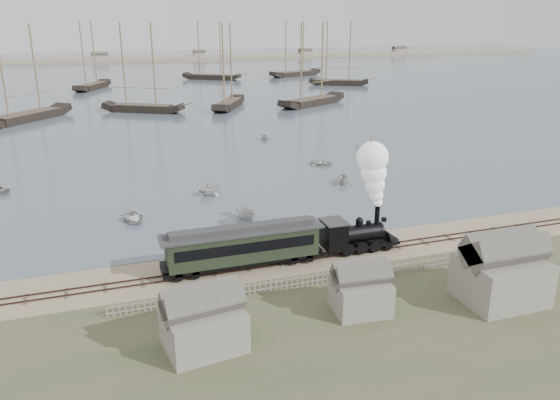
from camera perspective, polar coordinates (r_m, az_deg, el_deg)
name	(u,v)px	position (r m, az deg, el deg)	size (l,w,h in m)	color
ground	(282,253)	(51.43, 0.25, -5.51)	(600.00, 600.00, 0.00)	gray
harbor_water	(134,76)	(215.95, -15.01, 12.37)	(600.00, 336.00, 0.06)	#414E5D
rail_track	(290,261)	(49.70, 1.01, -6.36)	(120.00, 1.80, 0.16)	#35221D
picket_fence_west	(233,298)	(43.76, -4.88, -10.15)	(19.00, 0.10, 1.20)	gray
picket_fence_east	(443,267)	(50.75, 16.69, -6.69)	(15.00, 0.10, 1.20)	gray
shed_left	(205,347)	(38.11, -7.87, -15.02)	(5.00, 4.00, 4.10)	gray
shed_mid	(360,311)	(42.30, 8.31, -11.38)	(4.00, 3.50, 3.60)	gray
shed_right	(498,300)	(46.55, 21.81, -9.67)	(6.00, 5.00, 5.10)	gray
far_spit	(121,61)	(295.52, -16.27, 13.76)	(500.00, 20.00, 1.80)	gray
locomotive	(370,204)	(51.03, 9.41, -0.41)	(8.03, 3.00, 10.01)	black
passenger_coach	(243,245)	(47.65, -3.89, -4.71)	(14.25, 2.75, 3.46)	black
beached_dinghy	(204,254)	(50.59, -7.92, -5.62)	(3.90, 2.79, 0.81)	beige
rowboat_0	(133,217)	(60.99, -15.12, -1.77)	(3.92, 2.80, 0.81)	beige
rowboat_1	(210,188)	(67.96, -7.36, 1.24)	(3.30, 2.85, 1.74)	beige
rowboat_2	(244,213)	(59.71, -3.75, -1.36)	(3.18, 1.19, 1.23)	beige
rowboat_3	(322,163)	(81.65, 4.36, 3.91)	(3.37, 2.41, 0.70)	beige
rowboat_4	(343,177)	(72.53, 6.61, 2.37)	(3.25, 2.80, 1.71)	beige
rowboat_5	(370,144)	(92.90, 9.34, 5.76)	(3.85, 1.45, 1.49)	beige
rowboat_7	(264,136)	(98.80, -1.65, 6.75)	(2.76, 2.38, 1.45)	beige
schooner_1	(21,73)	(128.18, -25.45, 11.92)	(22.45, 5.18, 20.00)	black
schooner_2	(140,68)	(131.21, -14.43, 13.21)	(19.29, 4.45, 20.00)	black
schooner_3	(228,66)	(133.82, -5.49, 13.79)	(17.99, 4.15, 20.00)	black
schooner_4	(313,64)	(138.23, 3.46, 13.99)	(21.94, 5.06, 20.00)	black
schooner_5	(339,53)	(181.22, 6.22, 14.99)	(19.12, 4.41, 20.00)	black
schooner_7	(89,56)	(179.32, -19.31, 14.06)	(18.71, 4.32, 20.00)	black
schooner_8	(211,50)	(198.76, -7.26, 15.26)	(20.99, 4.84, 20.00)	black
schooner_9	(296,48)	(209.02, 1.63, 15.54)	(21.85, 5.04, 20.00)	black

